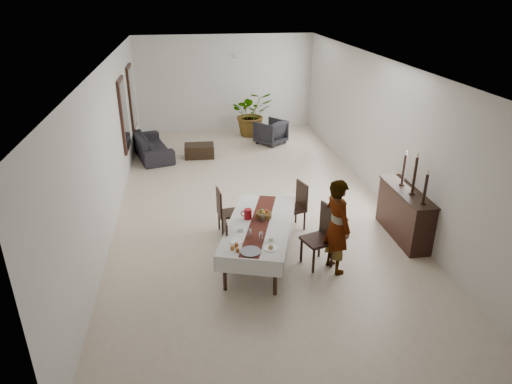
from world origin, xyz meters
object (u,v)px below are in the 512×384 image
at_px(red_pitcher, 248,214).
at_px(woman, 337,226).
at_px(dining_table_top, 259,225).
at_px(sofa, 152,145).
at_px(sideboard_body, 404,215).

relative_size(red_pitcher, woman, 0.11).
distance_m(dining_table_top, sofa, 6.45).
bearing_deg(dining_table_top, woman, -7.33).
distance_m(woman, sofa, 7.50).
xyz_separation_m(woman, sideboard_body, (1.71, 0.92, -0.37)).
distance_m(woman, sideboard_body, 1.98).
distance_m(red_pitcher, sofa, 6.20).
xyz_separation_m(dining_table_top, sideboard_body, (2.96, 0.34, -0.20)).
height_order(woman, sideboard_body, woman).
relative_size(dining_table_top, sofa, 1.03).
xyz_separation_m(sideboard_body, sofa, (-5.23, 5.68, -0.17)).
bearing_deg(sofa, sideboard_body, -152.80).
bearing_deg(red_pitcher, sideboard_body, 2.49).
xyz_separation_m(dining_table_top, woman, (1.25, -0.58, 0.18)).
xyz_separation_m(red_pitcher, sofa, (-2.09, 5.82, -0.49)).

